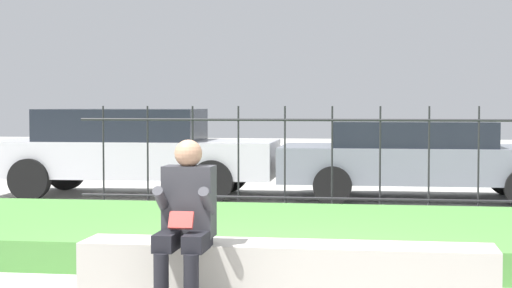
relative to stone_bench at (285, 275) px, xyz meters
name	(u,v)px	position (x,y,z in m)	size (l,w,h in m)	color
stone_bench	(285,275)	(0.00, 0.00, 0.00)	(3.18, 0.49, 0.44)	#ADA89E
person_seated_reader	(186,216)	(-0.72, -0.28, 0.48)	(0.42, 0.73, 1.24)	black
grass_berm	(290,235)	(-0.21, 2.32, -0.05)	(8.08, 3.24, 0.29)	#4C893D
iron_fence	(308,161)	(-0.21, 4.44, 0.58)	(6.08, 0.03, 1.48)	#232326
car_parked_center	(421,157)	(1.32, 7.18, 0.47)	(4.50, 2.05, 1.24)	slate
car_parked_left	(130,150)	(-3.36, 7.00, 0.56)	(4.70, 1.94, 1.42)	#B7B7BC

